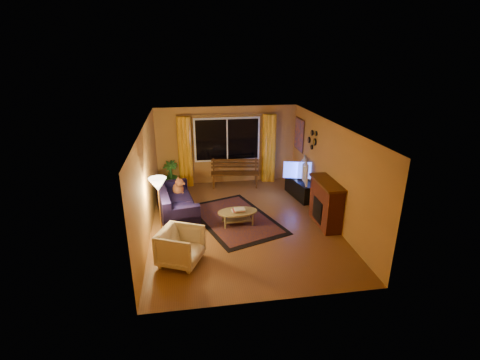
{
  "coord_description": "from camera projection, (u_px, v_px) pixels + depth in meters",
  "views": [
    {
      "loc": [
        -1.28,
        -7.83,
        4.13
      ],
      "look_at": [
        0.0,
        0.3,
        1.05
      ],
      "focal_mm": 26.0,
      "sensor_mm": 36.0,
      "label": 1
    }
  ],
  "objects": [
    {
      "name": "tv_console",
      "position": [
        301.0,
        188.0,
        10.36
      ],
      "size": [
        0.62,
        1.33,
        0.53
      ],
      "primitive_type": "cube",
      "rotation": [
        0.0,
        0.0,
        0.16
      ],
      "color": "black",
      "rests_on": "ground"
    },
    {
      "name": "window",
      "position": [
        227.0,
        140.0,
        11.09
      ],
      "size": [
        2.0,
        0.02,
        1.3
      ],
      "primitive_type": "cube",
      "color": "black",
      "rests_on": "wall_back"
    },
    {
      "name": "painting",
      "position": [
        299.0,
        135.0,
        10.89
      ],
      "size": [
        0.04,
        0.76,
        0.96
      ],
      "primitive_type": "cube",
      "color": "orange",
      "rests_on": "wall_right"
    },
    {
      "name": "armchair",
      "position": [
        181.0,
        245.0,
        7.07
      ],
      "size": [
        1.02,
        1.04,
        0.82
      ],
      "primitive_type": "imported",
      "rotation": [
        0.0,
        0.0,
        1.14
      ],
      "color": "beige",
      "rests_on": "ground"
    },
    {
      "name": "wall_back",
      "position": [
        227.0,
        145.0,
        11.23
      ],
      "size": [
        4.5,
        0.02,
        2.5
      ],
      "primitive_type": "cube",
      "color": "#B87D38",
      "rests_on": "ground"
    },
    {
      "name": "potted_plant",
      "position": [
        171.0,
        175.0,
        11.0
      ],
      "size": [
        0.59,
        0.59,
        0.87
      ],
      "primitive_type": "imported",
      "rotation": [
        0.0,
        0.0,
        -0.26
      ],
      "color": "#235B1E",
      "rests_on": "ground"
    },
    {
      "name": "bench",
      "position": [
        235.0,
        180.0,
        11.14
      ],
      "size": [
        1.55,
        0.61,
        0.45
      ],
      "primitive_type": "cube",
      "rotation": [
        0.0,
        0.0,
        -0.11
      ],
      "color": "#3F2008",
      "rests_on": "ground"
    },
    {
      "name": "floor",
      "position": [
        242.0,
        223.0,
        8.88
      ],
      "size": [
        4.5,
        6.0,
        0.02
      ],
      "primitive_type": "cube",
      "color": "brown",
      "rests_on": "ground"
    },
    {
      "name": "fireplace",
      "position": [
        326.0,
        204.0,
        8.61
      ],
      "size": [
        0.4,
        1.2,
        1.1
      ],
      "primitive_type": "cube",
      "color": "maroon",
      "rests_on": "ground"
    },
    {
      "name": "curtain_left",
      "position": [
        185.0,
        152.0,
        10.95
      ],
      "size": [
        0.36,
        0.36,
        2.24
      ],
      "primitive_type": "cylinder",
      "color": "orange",
      "rests_on": "ground"
    },
    {
      "name": "coffee_table",
      "position": [
        238.0,
        218.0,
        8.73
      ],
      "size": [
        1.04,
        1.04,
        0.36
      ],
      "primitive_type": "cylinder",
      "rotation": [
        0.0,
        0.0,
        0.04
      ],
      "color": "#938251",
      "rests_on": "ground"
    },
    {
      "name": "dog",
      "position": [
        178.0,
        186.0,
        9.44
      ],
      "size": [
        0.36,
        0.49,
        0.53
      ],
      "primitive_type": null,
      "rotation": [
        0.0,
        0.0,
        -0.01
      ],
      "color": "#9B5130",
      "rests_on": "sofa"
    },
    {
      "name": "wall_left",
      "position": [
        147.0,
        182.0,
        8.11
      ],
      "size": [
        0.02,
        6.0,
        2.5
      ],
      "primitive_type": "cube",
      "color": "#B87D38",
      "rests_on": "ground"
    },
    {
      "name": "rug",
      "position": [
        235.0,
        219.0,
        9.05
      ],
      "size": [
        2.54,
        3.16,
        0.02
      ],
      "primitive_type": "cube",
      "rotation": [
        0.0,
        0.0,
        0.33
      ],
      "color": "#642506",
      "rests_on": "ground"
    },
    {
      "name": "ceiling",
      "position": [
        242.0,
        125.0,
        8.0
      ],
      "size": [
        4.5,
        6.0,
        0.02
      ],
      "primitive_type": "cube",
      "color": "white",
      "rests_on": "ground"
    },
    {
      "name": "wall_right",
      "position": [
        330.0,
        172.0,
        8.77
      ],
      "size": [
        0.02,
        6.0,
        2.5
      ],
      "primitive_type": "cube",
      "color": "#B87D38",
      "rests_on": "ground"
    },
    {
      "name": "curtain_right",
      "position": [
        269.0,
        148.0,
        11.35
      ],
      "size": [
        0.36,
        0.36,
        2.24
      ],
      "primitive_type": "cylinder",
      "color": "orange",
      "rests_on": "ground"
    },
    {
      "name": "floor_lamp",
      "position": [
        160.0,
        209.0,
        7.88
      ],
      "size": [
        0.3,
        0.3,
        1.5
      ],
      "primitive_type": "cylinder",
      "rotation": [
        0.0,
        0.0,
        -0.24
      ],
      "color": "#BF8C3F",
      "rests_on": "ground"
    },
    {
      "name": "curtain_rod",
      "position": [
        227.0,
        115.0,
        10.77
      ],
      "size": [
        3.2,
        0.03,
        0.03
      ],
      "primitive_type": "cylinder",
      "rotation": [
        0.0,
        1.57,
        0.0
      ],
      "color": "#BF8C3F",
      "rests_on": "wall_back"
    },
    {
      "name": "mirror_cluster",
      "position": [
        312.0,
        139.0,
        9.77
      ],
      "size": [
        0.06,
        0.6,
        0.56
      ],
      "primitive_type": null,
      "color": "black",
      "rests_on": "wall_right"
    },
    {
      "name": "sofa",
      "position": [
        176.0,
        201.0,
        9.1
      ],
      "size": [
        1.19,
        2.16,
        0.83
      ],
      "primitive_type": "cube",
      "rotation": [
        0.0,
        0.0,
        0.16
      ],
      "color": "black",
      "rests_on": "ground"
    },
    {
      "name": "television",
      "position": [
        302.0,
        170.0,
        10.15
      ],
      "size": [
        0.42,
        1.09,
        0.63
      ],
      "primitive_type": "imported",
      "rotation": [
        0.0,
        0.0,
        1.31
      ],
      "color": "black",
      "rests_on": "tv_console"
    }
  ]
}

